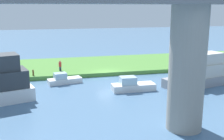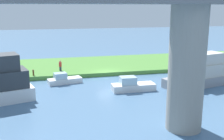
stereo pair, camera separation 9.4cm
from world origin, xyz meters
name	(u,v)px [view 2 (the right image)]	position (x,y,z in m)	size (l,w,h in m)	color
ground_plane	(108,76)	(0.00, 0.00, 0.00)	(160.00, 160.00, 0.00)	#4C7093
grassy_bank	(99,65)	(0.00, -6.00, 0.25)	(80.00, 12.00, 0.50)	#4C8438
bridge_pylon	(187,69)	(-2.01, 16.21, 4.41)	(2.54, 2.54, 8.82)	#9E998E
person_on_bank	(60,65)	(5.75, -2.55, 1.20)	(0.38, 0.38, 1.39)	#2D334C
mooring_post	(33,73)	(9.10, -0.68, 0.85)	(0.20, 0.20, 0.71)	brown
pontoon_yellow	(199,73)	(-9.04, 6.39, 1.48)	(8.21, 4.39, 3.99)	#99999E
riverboat_paddlewheel	(132,85)	(-1.21, 6.43, 0.54)	(4.59, 1.67, 1.52)	white
houseboat_blue	(64,80)	(5.64, 1.97, 0.46)	(4.04, 2.13, 1.28)	white
marker_buoy	(191,95)	(-6.08, 10.08, 0.25)	(0.50, 0.50, 0.50)	orange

